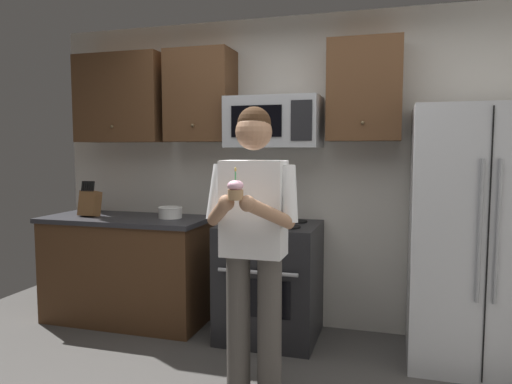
# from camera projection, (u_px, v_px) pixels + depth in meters

# --- Properties ---
(wall_back) EXTENTS (4.40, 0.10, 2.60)m
(wall_back) POSITION_uv_depth(u_px,v_px,m) (299.00, 174.00, 4.04)
(wall_back) COLOR beige
(wall_back) RESTS_ON ground
(oven_range) EXTENTS (0.76, 0.70, 0.93)m
(oven_range) POSITION_uv_depth(u_px,v_px,m) (270.00, 281.00, 3.78)
(oven_range) COLOR black
(oven_range) RESTS_ON ground
(microwave) EXTENTS (0.74, 0.41, 0.40)m
(microwave) POSITION_uv_depth(u_px,v_px,m) (274.00, 122.00, 3.78)
(microwave) COLOR #9EA0A5
(refrigerator) EXTENTS (0.90, 0.75, 1.80)m
(refrigerator) POSITION_uv_depth(u_px,v_px,m) (478.00, 237.00, 3.28)
(refrigerator) COLOR #B7BABF
(refrigerator) RESTS_ON ground
(cabinet_row_upper) EXTENTS (2.78, 0.36, 0.76)m
(cabinet_row_upper) POSITION_uv_depth(u_px,v_px,m) (209.00, 96.00, 3.97)
(cabinet_row_upper) COLOR #4C301C
(counter_left) EXTENTS (1.44, 0.66, 0.92)m
(counter_left) POSITION_uv_depth(u_px,v_px,m) (128.00, 268.00, 4.17)
(counter_left) COLOR #4C301C
(counter_left) RESTS_ON ground
(knife_block) EXTENTS (0.16, 0.15, 0.32)m
(knife_block) POSITION_uv_depth(u_px,v_px,m) (90.00, 203.00, 4.16)
(knife_block) COLOR brown
(knife_block) RESTS_ON counter_left
(bowl_large_white) EXTENTS (0.21, 0.21, 0.10)m
(bowl_large_white) POSITION_uv_depth(u_px,v_px,m) (170.00, 212.00, 4.05)
(bowl_large_white) COLOR white
(bowl_large_white) RESTS_ON counter_left
(person) EXTENTS (0.60, 0.48, 1.76)m
(person) POSITION_uv_depth(u_px,v_px,m) (253.00, 234.00, 2.87)
(person) COLOR #4C4742
(person) RESTS_ON ground
(cupcake) EXTENTS (0.09, 0.09, 0.17)m
(cupcake) POSITION_uv_depth(u_px,v_px,m) (236.00, 190.00, 2.53)
(cupcake) COLOR #A87F56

